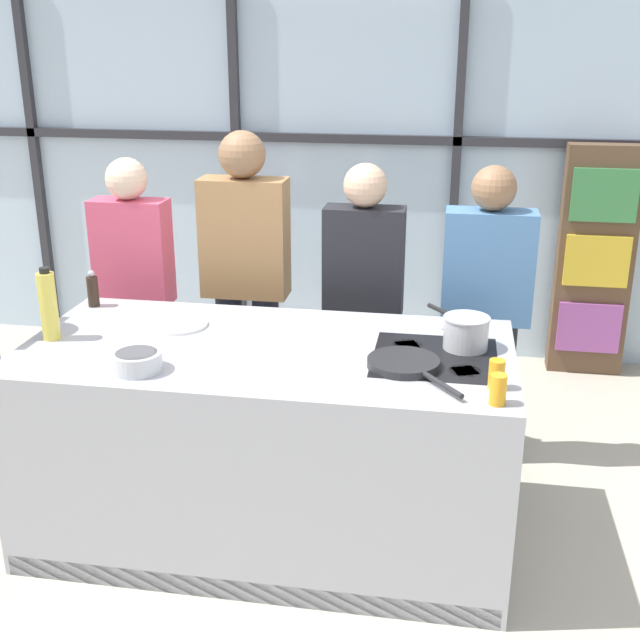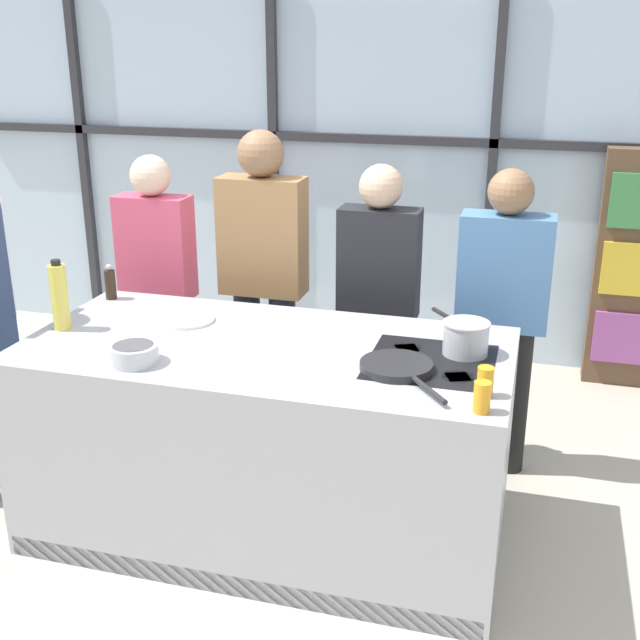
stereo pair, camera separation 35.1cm
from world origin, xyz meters
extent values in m
plane|color=#BCB29E|center=(0.00, 0.00, 0.00)|extent=(18.00, 18.00, 0.00)
cube|color=silver|center=(0.00, 2.43, 1.40)|extent=(6.40, 0.04, 2.80)
cube|color=#2D2D33|center=(0.00, 2.38, 1.54)|extent=(6.40, 0.06, 0.06)
cube|color=#2D2D33|center=(-2.30, 2.38, 1.40)|extent=(0.06, 0.06, 2.80)
cube|color=#2D2D33|center=(-0.77, 2.38, 1.40)|extent=(0.06, 0.06, 2.80)
cube|color=#2D2D33|center=(0.77, 2.38, 1.40)|extent=(0.06, 0.06, 2.80)
cube|color=brown|center=(1.72, 2.25, 0.78)|extent=(0.49, 0.16, 1.56)
cube|color=#994C93|center=(1.72, 2.16, 0.34)|extent=(0.41, 0.03, 0.34)
cube|color=gold|center=(1.72, 2.16, 0.81)|extent=(0.41, 0.03, 0.34)
cube|color=#A8AAB2|center=(0.00, 0.00, 0.47)|extent=(2.13, 1.04, 0.94)
cube|color=black|center=(0.73, 0.00, 0.93)|extent=(0.52, 0.52, 0.01)
cube|color=black|center=(0.00, -0.50, 0.05)|extent=(2.09, 0.03, 0.10)
cylinder|color=#38383D|center=(0.60, -0.12, 0.93)|extent=(0.13, 0.13, 0.01)
cylinder|color=#38383D|center=(0.85, -0.12, 0.93)|extent=(0.13, 0.13, 0.01)
cylinder|color=#38383D|center=(0.60, 0.12, 0.93)|extent=(0.13, 0.13, 0.01)
cylinder|color=#38383D|center=(0.85, 0.12, 0.93)|extent=(0.13, 0.13, 0.01)
cylinder|color=black|center=(-0.87, 0.87, 0.40)|extent=(0.13, 0.13, 0.80)
cylinder|color=black|center=(-1.05, 0.87, 0.40)|extent=(0.13, 0.13, 0.80)
cube|color=#DB4C6B|center=(-0.96, 0.87, 1.09)|extent=(0.42, 0.19, 0.58)
sphere|color=beige|center=(-0.96, 0.87, 1.49)|extent=(0.22, 0.22, 0.22)
cylinder|color=#232838|center=(-0.22, 0.87, 0.44)|extent=(0.15, 0.15, 0.88)
cylinder|color=#232838|center=(-0.42, 0.87, 0.44)|extent=(0.15, 0.15, 0.88)
cube|color=#A37547|center=(-0.32, 0.87, 1.20)|extent=(0.46, 0.21, 0.63)
sphere|color=#8C6647|center=(-0.32, 0.87, 1.63)|extent=(0.25, 0.25, 0.25)
cylinder|color=#232838|center=(0.41, 0.87, 0.40)|extent=(0.13, 0.13, 0.80)
cylinder|color=#232838|center=(0.23, 0.87, 0.40)|extent=(0.13, 0.13, 0.80)
cube|color=#232328|center=(0.32, 0.87, 1.09)|extent=(0.42, 0.19, 0.58)
sphere|color=#D8AD8C|center=(0.32, 0.87, 1.49)|extent=(0.23, 0.23, 0.23)
cylinder|color=black|center=(1.06, 0.87, 0.40)|extent=(0.15, 0.15, 0.81)
cylinder|color=black|center=(0.86, 0.87, 0.40)|extent=(0.15, 0.15, 0.81)
cube|color=#4C7AAD|center=(0.96, 0.87, 1.10)|extent=(0.46, 0.21, 0.58)
sphere|color=#8C6647|center=(0.96, 0.87, 1.50)|extent=(0.23, 0.23, 0.23)
cylinder|color=#232326|center=(0.60, -0.12, 0.95)|extent=(0.30, 0.30, 0.03)
cylinder|color=#B26B2D|center=(0.60, -0.12, 0.97)|extent=(0.23, 0.23, 0.01)
cylinder|color=#232326|center=(0.77, -0.34, 0.96)|extent=(0.16, 0.20, 0.02)
cylinder|color=silver|center=(0.85, 0.12, 1.01)|extent=(0.19, 0.19, 0.14)
cylinder|color=silver|center=(0.85, 0.12, 1.08)|extent=(0.20, 0.20, 0.01)
cylinder|color=black|center=(0.74, 0.27, 1.05)|extent=(0.12, 0.15, 0.02)
cylinder|color=white|center=(-0.46, 0.18, 0.94)|extent=(0.27, 0.27, 0.01)
cylinder|color=silver|center=(-0.46, -0.34, 0.98)|extent=(0.21, 0.21, 0.08)
cylinder|color=#4C4C51|center=(-0.46, -0.34, 1.01)|extent=(0.17, 0.17, 0.01)
cylinder|color=#E0CC4C|center=(-0.97, -0.07, 1.09)|extent=(0.08, 0.08, 0.30)
cylinder|color=black|center=(-0.97, -0.07, 1.25)|extent=(0.04, 0.04, 0.02)
cylinder|color=#332319|center=(-0.98, 0.39, 1.01)|extent=(0.06, 0.06, 0.15)
sphere|color=#B2B2B7|center=(-0.98, 0.39, 1.11)|extent=(0.03, 0.03, 0.03)
cylinder|color=orange|center=(0.97, -0.42, 1.00)|extent=(0.06, 0.06, 0.12)
cylinder|color=orange|center=(0.97, -0.28, 1.00)|extent=(0.06, 0.06, 0.12)
camera|label=1|loc=(0.77, -3.16, 2.22)|focal=45.00mm
camera|label=2|loc=(1.11, -3.08, 2.22)|focal=45.00mm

